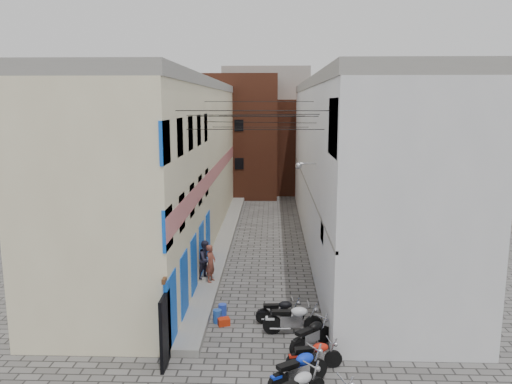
# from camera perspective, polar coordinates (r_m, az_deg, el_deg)

# --- Properties ---
(ground) EXTENTS (90.00, 90.00, 0.00)m
(ground) POSITION_cam_1_polar(r_m,az_deg,el_deg) (16.14, -0.61, -18.54)
(ground) COLOR #565351
(ground) RESTS_ON ground
(plinth) EXTENTS (0.90, 26.00, 0.25)m
(plinth) POSITION_cam_1_polar(r_m,az_deg,el_deg) (28.32, -3.62, -5.47)
(plinth) COLOR gray
(plinth) RESTS_ON ground
(building_left) EXTENTS (5.10, 27.00, 9.00)m
(building_left) POSITION_cam_1_polar(r_m,az_deg,el_deg) (27.85, -9.75, 3.32)
(building_left) COLOR beige
(building_left) RESTS_ON ground
(building_right) EXTENTS (5.94, 26.00, 9.00)m
(building_right) POSITION_cam_1_polar(r_m,az_deg,el_deg) (27.67, 10.98, 3.25)
(building_right) COLOR silver
(building_right) RESTS_ON ground
(building_far_brick_left) EXTENTS (6.00, 6.00, 10.00)m
(building_far_brick_left) POSITION_cam_1_polar(r_m,az_deg,el_deg) (42.31, -1.68, 6.44)
(building_far_brick_left) COLOR brown
(building_far_brick_left) RESTS_ON ground
(building_far_brick_right) EXTENTS (5.00, 6.00, 8.00)m
(building_far_brick_right) POSITION_cam_1_polar(r_m,az_deg,el_deg) (44.36, 4.98, 5.29)
(building_far_brick_right) COLOR brown
(building_far_brick_right) RESTS_ON ground
(building_far_concrete) EXTENTS (8.00, 5.00, 11.00)m
(building_far_concrete) POSITION_cam_1_polar(r_m,az_deg,el_deg) (48.20, 1.16, 7.50)
(building_far_concrete) COLOR gray
(building_far_concrete) RESTS_ON ground
(far_shopfront) EXTENTS (2.00, 0.30, 2.40)m
(far_shopfront) POSITION_cam_1_polar(r_m,az_deg,el_deg) (39.89, 0.97, 0.72)
(far_shopfront) COLOR black
(far_shopfront) RESTS_ON ground
(overhead_wires) EXTENTS (5.80, 13.02, 1.32)m
(overhead_wires) POSITION_cam_1_polar(r_m,az_deg,el_deg) (21.80, 0.24, 8.52)
(overhead_wires) COLOR black
(overhead_wires) RESTS_ON ground
(motorcycle_c) EXTENTS (1.99, 1.63, 1.14)m
(motorcycle_c) POSITION_cam_1_polar(r_m,az_deg,el_deg) (14.57, 4.88, -19.39)
(motorcycle_c) COLOR #0D2ED0
(motorcycle_c) RESTS_ON ground
(motorcycle_d) EXTENTS (1.76, 0.83, 0.98)m
(motorcycle_d) POSITION_cam_1_polar(r_m,az_deg,el_deg) (15.49, 6.69, -17.86)
(motorcycle_d) COLOR red
(motorcycle_d) RESTS_ON ground
(motorcycle_e) EXTENTS (1.74, 1.65, 1.05)m
(motorcycle_e) POSITION_cam_1_polar(r_m,az_deg,el_deg) (16.55, 6.34, -15.78)
(motorcycle_e) COLOR black
(motorcycle_e) RESTS_ON ground
(motorcycle_f) EXTENTS (2.05, 0.67, 1.18)m
(motorcycle_f) POSITION_cam_1_polar(r_m,az_deg,el_deg) (17.43, 4.23, -14.11)
(motorcycle_f) COLOR silver
(motorcycle_f) RESTS_ON ground
(motorcycle_g) EXTENTS (1.77, 0.68, 1.00)m
(motorcycle_g) POSITION_cam_1_polar(r_m,az_deg,el_deg) (18.21, 2.76, -13.30)
(motorcycle_g) COLOR black
(motorcycle_g) RESTS_ON ground
(person_a) EXTENTS (0.53, 0.67, 1.61)m
(person_a) POSITION_cam_1_polar(r_m,az_deg,el_deg) (21.41, -5.19, -8.11)
(person_a) COLOR brown
(person_a) RESTS_ON plinth
(person_b) EXTENTS (0.99, 1.03, 1.67)m
(person_b) POSITION_cam_1_polar(r_m,az_deg,el_deg) (21.85, -5.74, -7.65)
(person_b) COLOR #2C2B41
(person_b) RESTS_ON plinth
(water_jug_near) EXTENTS (0.36, 0.36, 0.48)m
(water_jug_near) POSITION_cam_1_polar(r_m,az_deg,el_deg) (18.39, -4.44, -13.97)
(water_jug_near) COLOR #214DA5
(water_jug_near) RESTS_ON ground
(water_jug_far) EXTENTS (0.39, 0.39, 0.47)m
(water_jug_far) POSITION_cam_1_polar(r_m,az_deg,el_deg) (18.85, -3.85, -13.34)
(water_jug_far) COLOR blue
(water_jug_far) RESTS_ON ground
(red_crate) EXTENTS (0.48, 0.42, 0.25)m
(red_crate) POSITION_cam_1_polar(r_m,az_deg,el_deg) (18.23, -3.70, -14.57)
(red_crate) COLOR red
(red_crate) RESTS_ON ground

